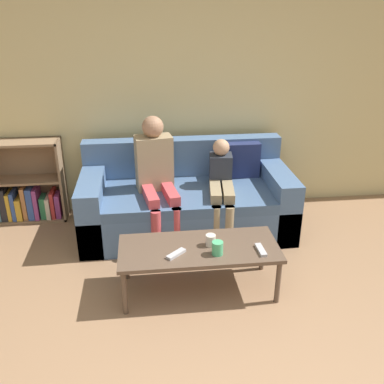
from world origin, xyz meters
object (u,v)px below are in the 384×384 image
(person_child, at_px, (221,185))
(tv_remote_1, at_px, (261,250))
(cup_near, at_px, (211,240))
(couch, at_px, (187,202))
(cup_far, at_px, (217,248))
(person_adult, at_px, (156,170))
(coffee_table, at_px, (199,251))
(bookshelf, at_px, (28,191))
(tv_remote_0, at_px, (176,254))

(person_child, relative_size, tv_remote_1, 5.37)
(person_child, xyz_separation_m, cup_near, (-0.23, -0.86, -0.09))
(cup_near, bearing_deg, person_child, 74.76)
(couch, xyz_separation_m, cup_far, (0.11, -1.15, 0.16))
(person_child, bearing_deg, cup_near, -98.31)
(person_adult, xyz_separation_m, person_child, (0.61, -0.07, -0.15))
(tv_remote_1, bearing_deg, cup_far, 177.86)
(coffee_table, bearing_deg, bookshelf, 138.15)
(coffee_table, distance_m, person_adult, 1.03)
(couch, relative_size, person_adult, 1.73)
(coffee_table, height_order, tv_remote_0, tv_remote_0)
(person_adult, height_order, cup_far, person_adult)
(couch, relative_size, bookshelf, 2.37)
(coffee_table, distance_m, person_child, 0.95)
(couch, xyz_separation_m, tv_remote_1, (0.44, -1.14, 0.12))
(bookshelf, xyz_separation_m, tv_remote_1, (2.07, -1.56, 0.10))
(coffee_table, xyz_separation_m, person_adult, (-0.28, 0.94, 0.32))
(tv_remote_0, bearing_deg, bookshelf, -179.07)
(tv_remote_0, bearing_deg, person_adult, 143.54)
(person_child, height_order, cup_near, person_child)
(couch, height_order, coffee_table, couch)
(coffee_table, xyz_separation_m, person_child, (0.33, 0.87, 0.17))
(coffee_table, height_order, tv_remote_1, tv_remote_1)
(bookshelf, bearing_deg, cup_far, -41.95)
(coffee_table, xyz_separation_m, cup_near, (0.09, 0.01, 0.08))
(cup_near, bearing_deg, couch, 94.41)
(person_adult, bearing_deg, cup_near, -76.85)
(bookshelf, height_order, cup_near, bookshelf)
(couch, bearing_deg, cup_far, -84.57)
(cup_far, bearing_deg, tv_remote_0, 176.14)
(couch, distance_m, cup_far, 1.16)
(bookshelf, height_order, cup_far, bookshelf)
(couch, bearing_deg, coffee_table, -90.80)
(couch, bearing_deg, person_adult, -162.52)
(person_child, xyz_separation_m, tv_remote_0, (-0.51, -0.97, -0.12))
(couch, height_order, person_child, person_child)
(cup_near, distance_m, cup_far, 0.13)
(coffee_table, bearing_deg, person_adult, 106.78)
(cup_near, bearing_deg, person_adult, 112.14)
(cup_near, xyz_separation_m, tv_remote_1, (0.36, -0.13, -0.03))
(person_child, relative_size, tv_remote_0, 5.82)
(bookshelf, distance_m, tv_remote_1, 2.59)
(coffee_table, height_order, person_child, person_child)
(person_adult, distance_m, cup_near, 1.02)
(bookshelf, bearing_deg, coffee_table, -41.85)
(tv_remote_0, relative_size, tv_remote_1, 0.92)
(person_adult, bearing_deg, couch, 8.50)
(tv_remote_0, bearing_deg, couch, 128.09)
(coffee_table, height_order, cup_far, cup_far)
(person_adult, bearing_deg, tv_remote_1, -63.86)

